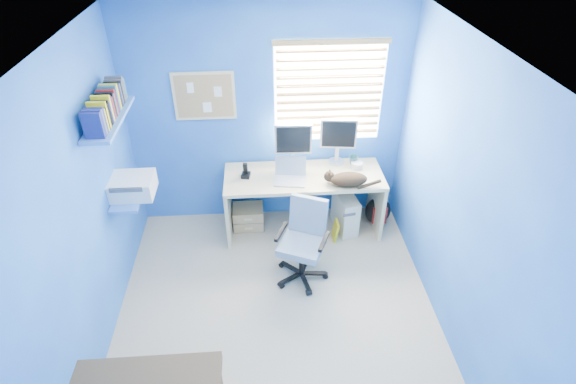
{
  "coord_description": "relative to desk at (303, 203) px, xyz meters",
  "views": [
    {
      "loc": [
        -0.1,
        -2.83,
        3.39
      ],
      "look_at": [
        0.15,
        0.65,
        0.95
      ],
      "focal_mm": 28.0,
      "sensor_mm": 36.0,
      "label": 1
    }
  ],
  "objects": [
    {
      "name": "window_blinds",
      "position": [
        0.28,
        0.31,
        1.18
      ],
      "size": [
        1.15,
        0.05,
        1.1
      ],
      "color": "white",
      "rests_on": "ground"
    },
    {
      "name": "cd_spindle",
      "position": [
        0.6,
        0.11,
        0.41
      ],
      "size": [
        0.13,
        0.13,
        0.07
      ],
      "primitive_type": "cylinder",
      "color": "silver",
      "rests_on": "desk"
    },
    {
      "name": "floor",
      "position": [
        -0.37,
        -1.26,
        -0.37
      ],
      "size": [
        3.0,
        3.2,
        0.0
      ],
      "primitive_type": "cube",
      "color": "tan",
      "rests_on": "ground"
    },
    {
      "name": "drawer_boxes",
      "position": [
        -0.63,
        0.09,
        -0.23
      ],
      "size": [
        0.35,
        0.28,
        0.27
      ],
      "primitive_type": "cube",
      "color": "tan",
      "rests_on": "floor"
    },
    {
      "name": "monitor_left",
      "position": [
        -0.11,
        0.16,
        0.64
      ],
      "size": [
        0.4,
        0.14,
        0.54
      ],
      "primitive_type": "cube",
      "rotation": [
        0.0,
        0.0,
        -0.04
      ],
      "color": "silver",
      "rests_on": "desk"
    },
    {
      "name": "wall_left",
      "position": [
        -1.87,
        -1.26,
        0.88
      ],
      "size": [
        0.01,
        3.2,
        2.5
      ],
      "primitive_type": "cube",
      "color": "#224EAC",
      "rests_on": "ground"
    },
    {
      "name": "backpack",
      "position": [
        0.89,
        0.04,
        -0.19
      ],
      "size": [
        0.31,
        0.24,
        0.35
      ],
      "primitive_type": "ellipsoid",
      "rotation": [
        0.0,
        0.0,
        -0.05
      ],
      "color": "black",
      "rests_on": "floor"
    },
    {
      "name": "office_chair",
      "position": [
        -0.08,
        -0.75,
        -0.05
      ],
      "size": [
        0.66,
        0.66,
        0.87
      ],
      "color": "black",
      "rests_on": "floor"
    },
    {
      "name": "phone",
      "position": [
        -0.63,
        0.02,
        0.45
      ],
      "size": [
        0.11,
        0.12,
        0.17
      ],
      "primitive_type": "cube",
      "rotation": [
        0.0,
        0.0,
        -0.17
      ],
      "color": "black",
      "rests_on": "desk"
    },
    {
      "name": "ceiling",
      "position": [
        -0.37,
        -1.26,
        2.13
      ],
      "size": [
        3.0,
        3.2,
        0.0
      ],
      "primitive_type": "cube",
      "color": "white",
      "rests_on": "wall_back"
    },
    {
      "name": "mug",
      "position": [
        0.58,
        0.19,
        0.42
      ],
      "size": [
        0.1,
        0.09,
        0.1
      ],
      "primitive_type": "imported",
      "color": "#2E6161",
      "rests_on": "desk"
    },
    {
      "name": "monitor_right",
      "position": [
        0.4,
        0.25,
        0.64
      ],
      "size": [
        0.41,
        0.17,
        0.54
      ],
      "primitive_type": "cube",
      "rotation": [
        0.0,
        0.0,
        -0.12
      ],
      "color": "silver",
      "rests_on": "desk"
    },
    {
      "name": "wall_right",
      "position": [
        1.13,
        -1.26,
        0.88
      ],
      "size": [
        0.01,
        3.2,
        2.5
      ],
      "primitive_type": "cube",
      "color": "#224EAC",
      "rests_on": "ground"
    },
    {
      "name": "wall_shelves",
      "position": [
        -1.72,
        -0.51,
        1.06
      ],
      "size": [
        0.42,
        0.9,
        1.05
      ],
      "color": "#467DCF",
      "rests_on": "ground"
    },
    {
      "name": "wall_back",
      "position": [
        -0.37,
        0.34,
        0.88
      ],
      "size": [
        3.0,
        0.01,
        2.5
      ],
      "primitive_type": "cube",
      "color": "#224EAC",
      "rests_on": "ground"
    },
    {
      "name": "yellow_book",
      "position": [
        0.35,
        -0.22,
        -0.25
      ],
      "size": [
        0.03,
        0.17,
        0.24
      ],
      "primitive_type": "cube",
      "color": "yellow",
      "rests_on": "floor"
    },
    {
      "name": "laptop",
      "position": [
        -0.16,
        -0.11,
        0.48
      ],
      "size": [
        0.36,
        0.3,
        0.22
      ],
      "primitive_type": "cube",
      "rotation": [
        0.0,
        0.0,
        -0.14
      ],
      "color": "silver",
      "rests_on": "desk"
    },
    {
      "name": "corkboard",
      "position": [
        -1.02,
        0.33,
        1.18
      ],
      "size": [
        0.64,
        0.02,
        0.52
      ],
      "color": "beige",
      "rests_on": "ground"
    },
    {
      "name": "cat",
      "position": [
        0.45,
        -0.22,
        0.44
      ],
      "size": [
        0.43,
        0.3,
        0.14
      ],
      "primitive_type": "ellipsoid",
      "rotation": [
        0.0,
        0.0,
        -0.27
      ],
      "color": "black",
      "rests_on": "desk"
    },
    {
      "name": "tower_pc",
      "position": [
        0.49,
        -0.02,
        -0.14
      ],
      "size": [
        0.26,
        0.47,
        0.45
      ],
      "primitive_type": "cube",
      "rotation": [
        0.0,
        0.0,
        0.18
      ],
      "color": "beige",
      "rests_on": "floor"
    },
    {
      "name": "desk",
      "position": [
        0.0,
        0.0,
        0.0
      ],
      "size": [
        1.73,
        0.65,
        0.74
      ],
      "primitive_type": "cube",
      "color": "beige",
      "rests_on": "floor"
    }
  ]
}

